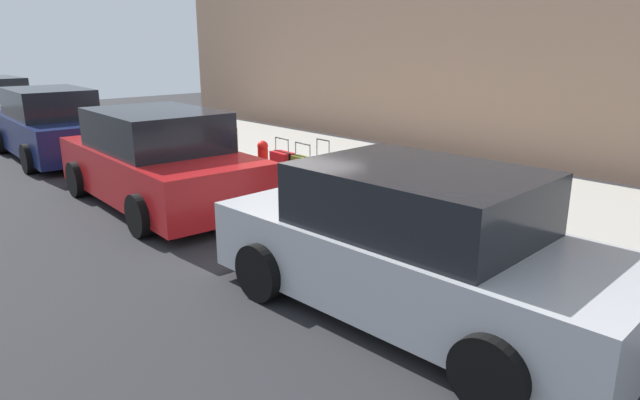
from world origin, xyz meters
The scene contains 16 objects.
ground_plane centered at (0.00, 0.00, 0.00)m, with size 40.00×40.00×0.00m, color #28282B.
sidewalk_curb centered at (0.00, -2.50, 0.07)m, with size 18.00×5.00×0.14m, color #ADA89E.
suitcase_olive_0 centered at (-3.81, -0.48, 0.52)m, with size 0.39×0.21×0.82m.
suitcase_red_1 centered at (-3.31, -0.52, 0.53)m, with size 0.51×0.21×1.07m.
suitcase_navy_2 centered at (-2.78, -0.42, 0.49)m, with size 0.44×0.26×0.75m.
suitcase_maroon_3 centered at (-2.27, -0.43, 0.50)m, with size 0.49×0.20×0.78m.
suitcase_silver_4 centered at (-1.77, -0.50, 0.44)m, with size 0.42×0.28×0.85m.
suitcase_black_5 centered at (-1.29, -0.52, 0.46)m, with size 0.44×0.22×0.69m.
suitcase_teal_6 centered at (-0.82, -0.50, 0.48)m, with size 0.38×0.22×1.00m.
suitcase_olive_7 centered at (-0.33, -0.47, 0.45)m, with size 0.48×0.21×0.87m.
suitcase_red_8 centered at (0.20, -0.42, 0.46)m, with size 0.48×0.28×0.90m.
fire_hydrant centered at (0.84, -0.46, 0.54)m, with size 0.39×0.21×0.76m.
bollard_post centered at (1.60, -0.31, 0.61)m, with size 0.17×0.17×0.93m, color brown.
parked_car_silver_0 centered at (-4.47, 1.61, 0.73)m, with size 4.47×2.18×1.55m.
parked_car_red_1 centered at (1.05, 1.61, 0.76)m, with size 4.69×2.28×1.63m.
parked_car_navy_2 centered at (6.50, 1.61, 0.78)m, with size 4.74×2.17×1.67m.
Camera 1 is at (-7.72, 5.90, 2.72)m, focal length 31.39 mm.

